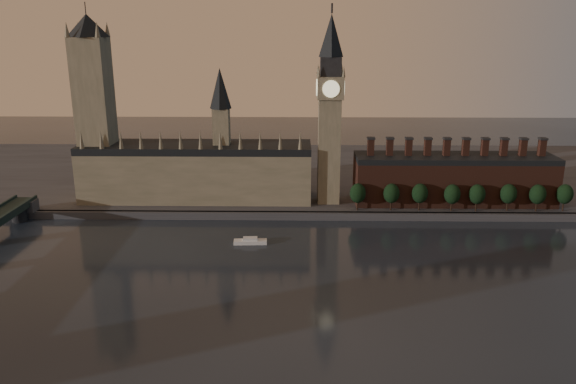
{
  "coord_description": "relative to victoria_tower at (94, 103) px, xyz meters",
  "views": [
    {
      "loc": [
        -7.81,
        -194.72,
        98.7
      ],
      "look_at": [
        -11.83,
        55.0,
        25.55
      ],
      "focal_mm": 35.0,
      "sensor_mm": 36.0,
      "label": 1
    }
  ],
  "objects": [
    {
      "name": "victoria_tower",
      "position": [
        0.0,
        0.0,
        0.0
      ],
      "size": [
        24.0,
        24.0,
        108.0
      ],
      "color": "gray",
      "rests_on": "north_bank"
    },
    {
      "name": "chimney_block",
      "position": [
        200.0,
        -5.0,
        -41.27
      ],
      "size": [
        110.0,
        25.0,
        37.0
      ],
      "color": "#4B271C",
      "rests_on": "north_bank"
    },
    {
      "name": "embankment_tree_1",
      "position": [
        163.09,
        -20.49,
        -45.62
      ],
      "size": [
        8.6,
        8.6,
        14.88
      ],
      "color": "black",
      "rests_on": "north_bank"
    },
    {
      "name": "palace_of_westminster",
      "position": [
        55.59,
        -0.09,
        -37.46
      ],
      "size": [
        130.0,
        30.3,
        74.0
      ],
      "color": "gray",
      "rests_on": "north_bank"
    },
    {
      "name": "embankment_tree_2",
      "position": [
        178.37,
        -20.22,
        -45.62
      ],
      "size": [
        8.6,
        8.6,
        14.88
      ],
      "color": "black",
      "rests_on": "north_bank"
    },
    {
      "name": "ground",
      "position": [
        120.0,
        -115.0,
        -59.09
      ],
      "size": [
        900.0,
        900.0,
        0.0
      ],
      "primitive_type": "plane",
      "color": "black",
      "rests_on": "ground"
    },
    {
      "name": "embankment_tree_5",
      "position": [
        225.61,
        -20.38,
        -45.62
      ],
      "size": [
        8.6,
        8.6,
        14.88
      ],
      "color": "black",
      "rests_on": "north_bank"
    },
    {
      "name": "embankment_tree_7",
      "position": [
        255.53,
        -20.41,
        -45.62
      ],
      "size": [
        8.6,
        8.6,
        14.88
      ],
      "color": "black",
      "rests_on": "north_bank"
    },
    {
      "name": "north_bank",
      "position": [
        120.0,
        63.04,
        -57.09
      ],
      "size": [
        900.0,
        182.0,
        4.0
      ],
      "color": "#4A4A4F",
      "rests_on": "ground"
    },
    {
      "name": "embankment_tree_4",
      "position": [
        208.61,
        -21.32,
        -45.62
      ],
      "size": [
        8.6,
        8.6,
        14.88
      ],
      "color": "black",
      "rests_on": "north_bank"
    },
    {
      "name": "river_boat",
      "position": [
        90.22,
        -60.59,
        -57.88
      ],
      "size": [
        15.91,
        5.26,
        3.14
      ],
      "rotation": [
        0.0,
        0.0,
        0.05
      ],
      "color": "silver",
      "rests_on": "ground"
    },
    {
      "name": "embankment_tree_3",
      "position": [
        195.34,
        -21.45,
        -45.62
      ],
      "size": [
        8.6,
        8.6,
        14.88
      ],
      "color": "black",
      "rests_on": "north_bank"
    },
    {
      "name": "embankment_tree_0",
      "position": [
        145.04,
        -20.49,
        -45.62
      ],
      "size": [
        8.6,
        8.6,
        14.88
      ],
      "color": "black",
      "rests_on": "north_bank"
    },
    {
      "name": "big_ben",
      "position": [
        130.0,
        -5.0,
        -2.26
      ],
      "size": [
        15.0,
        15.0,
        107.0
      ],
      "color": "gray",
      "rests_on": "north_bank"
    },
    {
      "name": "embankment_tree_6",
      "position": [
        240.88,
        -21.04,
        -45.62
      ],
      "size": [
        8.6,
        8.6,
        14.88
      ],
      "color": "black",
      "rests_on": "north_bank"
    }
  ]
}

